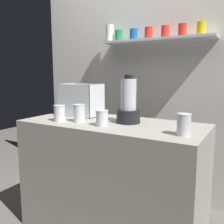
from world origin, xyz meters
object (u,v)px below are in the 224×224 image
at_px(carrot_display_bin, 82,105).
at_px(blender_pitcher, 128,105).
at_px(juice_cup_beet_left, 79,114).
at_px(juice_cup_orange_middle, 102,119).
at_px(juice_cup_orange_right, 184,126).
at_px(juice_cup_carrot_far_left, 59,114).

relative_size(carrot_display_bin, blender_pitcher, 0.97).
relative_size(blender_pitcher, juice_cup_beet_left, 2.67).
height_order(juice_cup_orange_middle, juice_cup_orange_right, juice_cup_orange_right).
distance_m(juice_cup_beet_left, juice_cup_orange_right, 0.81).
relative_size(juice_cup_carrot_far_left, juice_cup_beet_left, 0.92).
xyz_separation_m(juice_cup_carrot_far_left, juice_cup_orange_middle, (0.38, 0.02, -0.01)).
bearing_deg(juice_cup_orange_middle, juice_cup_orange_right, 0.75).
height_order(carrot_display_bin, juice_cup_orange_middle, carrot_display_bin).
relative_size(blender_pitcher, juice_cup_orange_middle, 3.21).
bearing_deg(juice_cup_orange_middle, blender_pitcher, 57.68).
distance_m(carrot_display_bin, juice_cup_orange_right, 1.02).
distance_m(juice_cup_carrot_far_left, juice_cup_beet_left, 0.16).
height_order(juice_cup_beet_left, juice_cup_orange_right, juice_cup_beet_left).
height_order(carrot_display_bin, juice_cup_orange_right, carrot_display_bin).
distance_m(blender_pitcher, juice_cup_orange_right, 0.50).
height_order(carrot_display_bin, blender_pitcher, blender_pitcher).
relative_size(blender_pitcher, juice_cup_carrot_far_left, 2.89).
xyz_separation_m(juice_cup_beet_left, juice_cup_orange_right, (0.81, -0.03, 0.00)).
xyz_separation_m(carrot_display_bin, blender_pitcher, (0.51, -0.10, 0.05)).
relative_size(carrot_display_bin, juice_cup_orange_middle, 3.10).
distance_m(blender_pitcher, juice_cup_beet_left, 0.39).
height_order(juice_cup_beet_left, juice_cup_orange_middle, juice_cup_beet_left).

